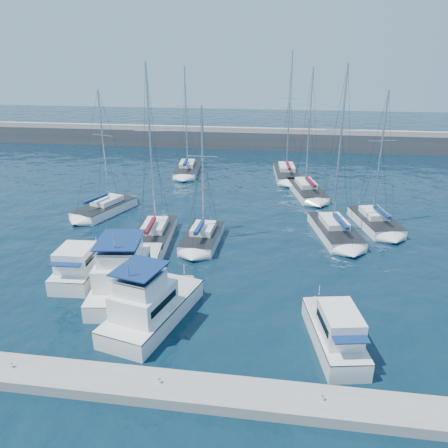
# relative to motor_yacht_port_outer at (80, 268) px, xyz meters

# --- Properties ---
(ground) EXTENTS (220.00, 220.00, 0.00)m
(ground) POSITION_rel_motor_yacht_port_outer_xyz_m (9.27, 0.31, -0.94)
(ground) COLOR black
(ground) RESTS_ON ground
(breakwater) EXTENTS (160.00, 6.00, 4.45)m
(breakwater) POSITION_rel_motor_yacht_port_outer_xyz_m (9.27, 52.31, 0.11)
(breakwater) COLOR #424244
(breakwater) RESTS_ON ground
(dock) EXTENTS (40.00, 2.20, 0.60)m
(dock) POSITION_rel_motor_yacht_port_outer_xyz_m (9.27, -10.69, -0.64)
(dock) COLOR gray
(dock) RESTS_ON ground
(dock_cleat_near_port) EXTENTS (0.16, 0.16, 0.25)m
(dock_cleat_near_port) POSITION_rel_motor_yacht_port_outer_xyz_m (1.27, -10.69, -0.22)
(dock_cleat_near_port) COLOR silver
(dock_cleat_near_port) RESTS_ON dock
(dock_cleat_centre) EXTENTS (0.16, 0.16, 0.25)m
(dock_cleat_centre) POSITION_rel_motor_yacht_port_outer_xyz_m (9.27, -10.69, -0.22)
(dock_cleat_centre) COLOR silver
(dock_cleat_centre) RESTS_ON dock
(dock_cleat_near_stbd) EXTENTS (0.16, 0.16, 0.25)m
(dock_cleat_near_stbd) POSITION_rel_motor_yacht_port_outer_xyz_m (17.27, -10.69, -0.22)
(dock_cleat_near_stbd) COLOR silver
(dock_cleat_near_stbd) RESTS_ON dock
(motor_yacht_port_outer) EXTENTS (3.17, 6.17, 3.20)m
(motor_yacht_port_outer) POSITION_rel_motor_yacht_port_outer_xyz_m (0.00, 0.00, 0.00)
(motor_yacht_port_outer) COLOR white
(motor_yacht_port_outer) RESTS_ON ground
(motor_yacht_port_inner) EXTENTS (5.14, 10.39, 4.69)m
(motor_yacht_port_inner) POSITION_rel_motor_yacht_port_outer_xyz_m (3.94, -0.86, 0.19)
(motor_yacht_port_inner) COLOR white
(motor_yacht_port_inner) RESTS_ON ground
(motor_yacht_stbd_inner) EXTENTS (5.14, 8.50, 4.69)m
(motor_yacht_stbd_inner) POSITION_rel_motor_yacht_port_outer_xyz_m (6.97, -4.85, 0.19)
(motor_yacht_stbd_inner) COLOR white
(motor_yacht_stbd_inner) RESTS_ON ground
(motor_yacht_stbd_outer) EXTENTS (3.55, 6.98, 3.20)m
(motor_yacht_stbd_outer) POSITION_rel_motor_yacht_port_outer_xyz_m (18.27, -5.69, 0.00)
(motor_yacht_stbd_outer) COLOR white
(motor_yacht_stbd_outer) RESTS_ON ground
(sailboat_mid_a) EXTENTS (5.25, 7.96, 13.01)m
(sailboat_mid_a) POSITION_rel_motor_yacht_port_outer_xyz_m (-4.07, 14.37, -0.43)
(sailboat_mid_a) COLOR white
(sailboat_mid_a) RESTS_ON ground
(sailboat_mid_b) EXTENTS (3.82, 8.23, 15.78)m
(sailboat_mid_b) POSITION_rel_motor_yacht_port_outer_xyz_m (3.31, 8.02, -0.41)
(sailboat_mid_b) COLOR white
(sailboat_mid_b) RESTS_ON ground
(sailboat_mid_c) EXTENTS (3.11, 6.62, 12.37)m
(sailboat_mid_c) POSITION_rel_motor_yacht_port_outer_xyz_m (7.81, 8.00, -0.43)
(sailboat_mid_c) COLOR white
(sailboat_mid_c) RESTS_ON ground
(sailboat_mid_d) EXTENTS (4.88, 8.70, 15.63)m
(sailboat_mid_d) POSITION_rel_motor_yacht_port_outer_xyz_m (19.75, 11.52, -0.41)
(sailboat_mid_d) COLOR white
(sailboat_mid_d) RESTS_ON ground
(sailboat_mid_e) EXTENTS (4.65, 7.84, 13.30)m
(sailboat_mid_e) POSITION_rel_motor_yacht_port_outer_xyz_m (23.88, 14.46, -0.43)
(sailboat_mid_e) COLOR white
(sailboat_mid_e) RESTS_ON ground
(sailboat_back_a) EXTENTS (4.04, 8.64, 14.84)m
(sailboat_back_a) POSITION_rel_motor_yacht_port_outer_xyz_m (0.87, 32.05, -0.42)
(sailboat_back_a) COLOR white
(sailboat_back_a) RESTS_ON ground
(sailboat_back_b) EXTENTS (4.10, 9.57, 16.75)m
(sailboat_back_b) POSITION_rel_motor_yacht_port_outer_xyz_m (15.03, 32.11, -0.41)
(sailboat_back_b) COLOR white
(sailboat_back_b) RESTS_ON ground
(sailboat_back_c) EXTENTS (4.94, 9.11, 14.93)m
(sailboat_back_c) POSITION_rel_motor_yacht_port_outer_xyz_m (17.52, 24.27, -0.42)
(sailboat_back_c) COLOR white
(sailboat_back_c) RESTS_ON ground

